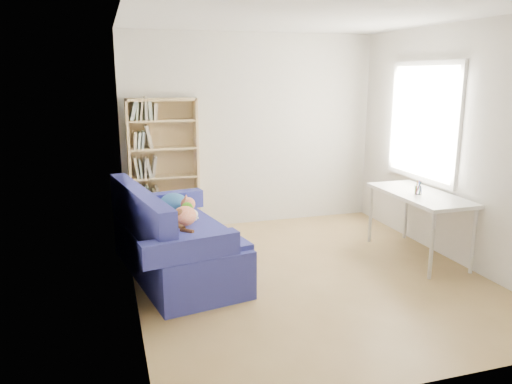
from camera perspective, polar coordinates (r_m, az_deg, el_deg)
ground at (r=5.35m, az=5.72°, el=-9.34°), size 4.00×4.00×0.00m
room_shell at (r=5.03m, az=7.06°, el=8.43°), size 3.54×4.04×2.62m
sofa at (r=5.30m, az=-9.48°, el=-5.60°), size 1.23×2.05×0.93m
bookshelf at (r=6.55m, az=-10.48°, el=2.17°), size 0.88×0.27×1.76m
desk at (r=5.92m, az=18.20°, el=-0.74°), size 0.61×1.33×0.75m
pen_cup at (r=5.84m, az=18.05°, el=0.34°), size 0.08×0.08×0.16m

